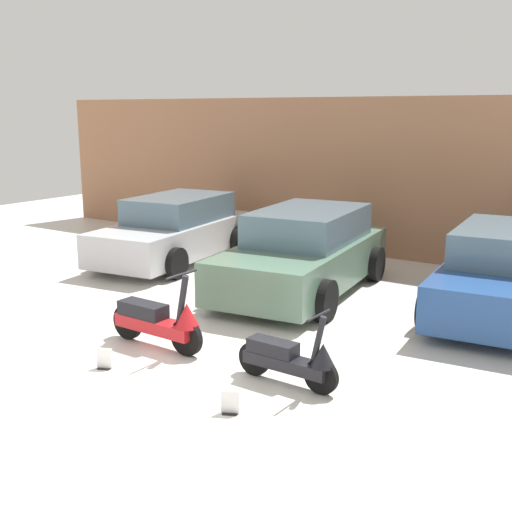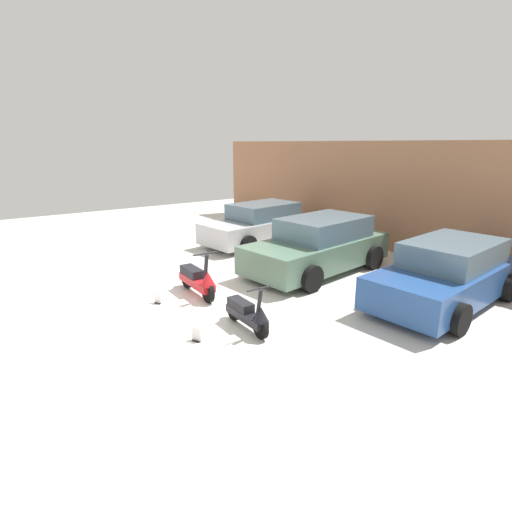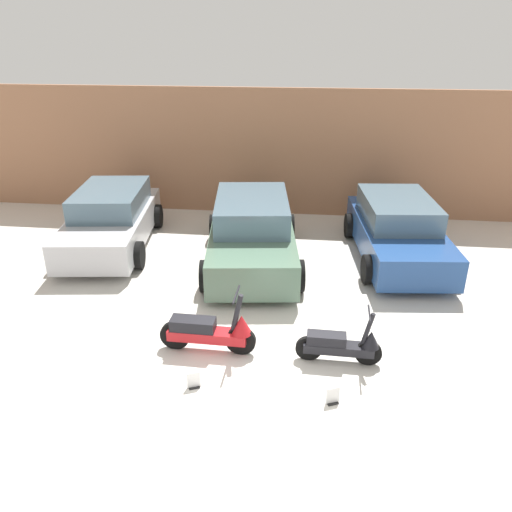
{
  "view_description": "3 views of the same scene",
  "coord_description": "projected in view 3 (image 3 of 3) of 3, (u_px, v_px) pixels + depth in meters",
  "views": [
    {
      "loc": [
        4.96,
        -5.16,
        3.13
      ],
      "look_at": [
        -0.42,
        2.87,
        0.92
      ],
      "focal_mm": 45.0,
      "sensor_mm": 36.0,
      "label": 1
    },
    {
      "loc": [
        6.99,
        -2.95,
        3.32
      ],
      "look_at": [
        -0.39,
        2.3,
        0.75
      ],
      "focal_mm": 28.0,
      "sensor_mm": 36.0,
      "label": 2
    },
    {
      "loc": [
        0.84,
        -5.73,
        4.79
      ],
      "look_at": [
        -0.13,
        2.69,
        0.9
      ],
      "focal_mm": 35.0,
      "sensor_mm": 36.0,
      "label": 3
    }
  ],
  "objects": [
    {
      "name": "scooter_front_left",
      "position": [
        211.0,
        331.0,
        7.96
      ],
      "size": [
        1.57,
        0.57,
        1.1
      ],
      "rotation": [
        0.0,
        0.0,
        -0.02
      ],
      "color": "black",
      "rests_on": "ground_plane"
    },
    {
      "name": "car_rear_left",
      "position": [
        111.0,
        219.0,
        11.83
      ],
      "size": [
        2.31,
        4.18,
        1.36
      ],
      "rotation": [
        0.0,
        0.0,
        -1.44
      ],
      "color": "#B7B7BC",
      "rests_on": "ground_plane"
    },
    {
      "name": "scooter_front_right",
      "position": [
        343.0,
        344.0,
        7.71
      ],
      "size": [
        1.34,
        0.48,
        0.93
      ],
      "rotation": [
        0.0,
        0.0,
        -0.02
      ],
      "color": "black",
      "rests_on": "ground_plane"
    },
    {
      "name": "placard_near_left_scooter",
      "position": [
        194.0,
        381.0,
        7.26
      ],
      "size": [
        0.2,
        0.17,
        0.26
      ],
      "rotation": [
        0.0,
        0.0,
        0.39
      ],
      "color": "black",
      "rests_on": "ground_plane"
    },
    {
      "name": "ground_plane",
      "position": [
        244.0,
        389.0,
        7.26
      ],
      "size": [
        28.0,
        28.0,
        0.0
      ],
      "primitive_type": "plane",
      "color": "silver"
    },
    {
      "name": "car_rear_right",
      "position": [
        397.0,
        230.0,
        11.2
      ],
      "size": [
        2.22,
        4.12,
        1.35
      ],
      "rotation": [
        0.0,
        0.0,
        -1.47
      ],
      "color": "navy",
      "rests_on": "ground_plane"
    },
    {
      "name": "wall_back",
      "position": [
        282.0,
        153.0,
        13.5
      ],
      "size": [
        19.6,
        0.12,
        3.4
      ],
      "primitive_type": "cube",
      "color": "#9E6B4C",
      "rests_on": "ground_plane"
    },
    {
      "name": "car_rear_center",
      "position": [
        252.0,
        233.0,
        10.96
      ],
      "size": [
        2.44,
        4.42,
        1.44
      ],
      "rotation": [
        0.0,
        0.0,
        -1.45
      ],
      "color": "#51705B",
      "rests_on": "ground_plane"
    },
    {
      "name": "placard_near_right_scooter",
      "position": [
        333.0,
        396.0,
        6.95
      ],
      "size": [
        0.2,
        0.17,
        0.26
      ],
      "rotation": [
        0.0,
        0.0,
        0.41
      ],
      "color": "black",
      "rests_on": "ground_plane"
    }
  ]
}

